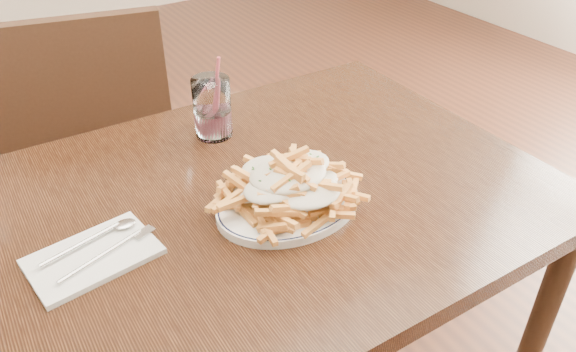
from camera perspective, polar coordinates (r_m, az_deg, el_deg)
table at (r=1.10m, az=-5.24°, el=-5.74°), size 1.20×0.80×0.75m
chair_far at (r=1.71m, az=-19.13°, el=2.89°), size 0.52×0.52×0.94m
fries_plate at (r=1.02m, az=0.00°, el=-2.81°), size 0.30×0.27×0.02m
loaded_fries at (r=0.99m, az=0.00°, el=-0.43°), size 0.30×0.25×0.08m
napkin at (r=0.97m, az=-19.20°, el=-7.73°), size 0.21×0.15×0.01m
cutlery at (r=0.97m, az=-19.41°, el=-7.18°), size 0.20×0.12×0.01m
water_glass at (r=1.23m, az=-7.66°, el=6.55°), size 0.08×0.08×0.18m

